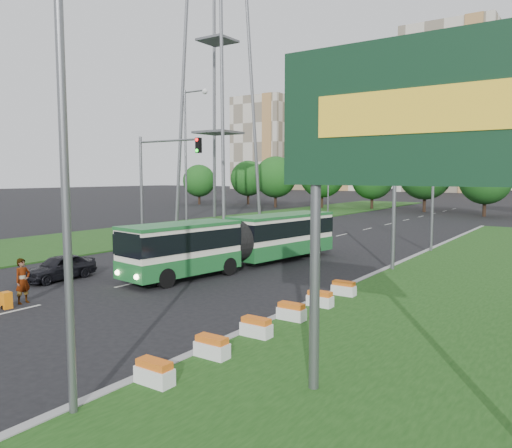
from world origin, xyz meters
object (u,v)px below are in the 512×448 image
Objects in this scene: traffic_mast_median at (366,173)px; car_left_near at (59,267)px; articulated_bus at (240,241)px; billboard at (416,128)px; shopping_trolley at (6,300)px; traffic_mast_left at (157,174)px; car_left_far at (192,235)px; pedestrian at (23,281)px; transmission_pylon at (217,22)px.

car_left_near is at bearing -134.93° from traffic_mast_median.
traffic_mast_median reaches higher than articulated_bus.
billboard reaches higher than shopping_trolley.
shopping_trolley is (-15.85, 0.05, -5.84)m from billboard.
traffic_mast_median is 1.00× the size of traffic_mast_left.
traffic_mast_left reaches higher than car_left_far.
articulated_bus is (9.15, -2.61, -3.84)m from traffic_mast_left.
car_left_near is at bearing 31.83° from pedestrian.
pedestrian is (6.58, -14.12, -4.42)m from traffic_mast_left.
billboard is 20.24m from car_left_near.
transmission_pylon reaches higher than traffic_mast_median.
traffic_mast_median is 15.18m from car_left_far.
traffic_mast_left reaches higher than shopping_trolley.
traffic_mast_left is at bearing -105.36° from car_left_far.
transmission_pylon is at bearing 133.48° from billboard.
transmission_pylon is 11.80× the size of car_left_near.
car_left_near is at bearing 128.19° from shopping_trolley.
car_left_far is 18.66m from shopping_trolley.
shopping_trolley is at bearing -117.69° from traffic_mast_median.
traffic_mast_median is at bearing -5.90° from car_left_far.
pedestrian is at bearing -119.56° from traffic_mast_median.
pedestrian is 2.82× the size of shopping_trolley.
billboard is at bearing -64.97° from traffic_mast_median.
transmission_pylon is 9.79× the size of car_left_far.
car_left_near is 5.44m from shopping_trolley.
car_left_far is (-2.90, 13.21, 0.11)m from car_left_near.
billboard and traffic_mast_left have the same top height.
car_left_far reaches higher than car_left_near.
billboard is 16.90m from pedestrian.
car_left_far is at bearing 100.53° from car_left_near.
billboard is at bearing -15.24° from car_left_near.
traffic_mast_left is 12.13× the size of shopping_trolley.
car_left_near is at bearing 166.60° from billboard.
billboard reaches higher than car_left_far.
articulated_bus is 3.33× the size of car_left_far.
transmission_pylon reaches higher than shopping_trolley.
traffic_mast_median is 12.13× the size of shopping_trolley.
car_left_far is (-21.84, 17.72, -5.42)m from billboard.
car_left_near is 5.65× the size of shopping_trolley.
traffic_mast_left is at bearing 146.45° from billboard.
shopping_trolley is at bearing -92.77° from articulated_bus.
pedestrian is (-16.05, 0.88, -5.23)m from billboard.
car_left_near is (-18.94, 4.51, -5.53)m from billboard.
traffic_mast_left reaches higher than car_left_near.
pedestrian is (16.20, -33.12, -21.07)m from transmission_pylon.
car_left_far is at bearing -57.40° from transmission_pylon.
pedestrian reaches higher than car_left_near.
billboard is at bearing -38.14° from car_left_far.
traffic_mast_left is 12.08m from car_left_near.
shopping_trolley is (0.20, -0.83, -0.60)m from pedestrian.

